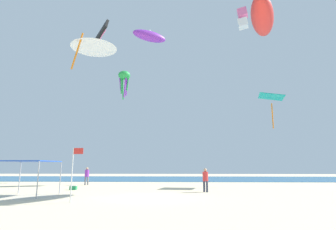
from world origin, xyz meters
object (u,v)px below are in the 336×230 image
(kite_inflatable_purple, at_px, (150,36))
(kite_inflatable_red, at_px, (262,17))
(kite_diamond_teal, at_px, (271,98))
(kite_box_pink, at_px, (243,18))
(kite_delta_white, at_px, (94,44))
(kite_parafoil_black, at_px, (99,36))
(kite_octopus_green, at_px, (124,77))
(person_leftmost, at_px, (205,178))
(canopy_tent, at_px, (29,162))
(banner_flag, at_px, (74,169))
(person_near_tent, at_px, (87,175))
(cooler_box, at_px, (73,188))

(kite_inflatable_purple, bearing_deg, kite_inflatable_red, -74.17)
(kite_diamond_teal, distance_m, kite_inflatable_red, 9.08)
(kite_box_pink, distance_m, kite_delta_white, 23.56)
(kite_parafoil_black, relative_size, kite_octopus_green, 0.99)
(kite_inflatable_purple, relative_size, kite_parafoil_black, 1.21)
(person_leftmost, distance_m, kite_box_pink, 28.70)
(canopy_tent, distance_m, banner_flag, 5.48)
(person_near_tent, height_order, kite_inflatable_purple, kite_inflatable_purple)
(person_leftmost, distance_m, kite_delta_white, 18.37)
(cooler_box, height_order, kite_diamond_teal, kite_diamond_teal)
(cooler_box, relative_size, kite_octopus_green, 0.14)
(canopy_tent, distance_m, kite_octopus_green, 22.99)
(person_leftmost, height_order, banner_flag, banner_flag)
(kite_inflatable_red, bearing_deg, kite_octopus_green, -112.85)
(person_near_tent, height_order, kite_inflatable_red, kite_inflatable_red)
(kite_diamond_teal, height_order, kite_octopus_green, kite_octopus_green)
(person_leftmost, xyz_separation_m, kite_inflatable_purple, (-5.99, 11.68, 18.25))
(canopy_tent, distance_m, kite_delta_white, 15.10)
(kite_delta_white, bearing_deg, kite_diamond_teal, -50.26)
(banner_flag, height_order, kite_inflatable_purple, kite_inflatable_purple)
(kite_inflatable_purple, bearing_deg, canopy_tent, -145.48)
(person_leftmost, xyz_separation_m, kite_delta_white, (-11.17, 4.61, 13.83))
(kite_delta_white, height_order, kite_diamond_teal, kite_delta_white)
(kite_inflatable_red, bearing_deg, kite_box_pink, -167.81)
(canopy_tent, height_order, kite_inflatable_purple, kite_inflatable_purple)
(banner_flag, bearing_deg, cooler_box, 110.78)
(kite_parafoil_black, bearing_deg, canopy_tent, 137.85)
(kite_diamond_teal, bearing_deg, kite_inflatable_purple, 84.07)
(canopy_tent, height_order, person_near_tent, canopy_tent)
(cooler_box, height_order, kite_inflatable_red, kite_inflatable_red)
(kite_inflatable_purple, xyz_separation_m, kite_diamond_teal, (14.10, -4.47, -9.96))
(canopy_tent, distance_m, person_near_tent, 11.37)
(person_leftmost, xyz_separation_m, kite_diamond_teal, (8.11, 7.21, 8.29))
(cooler_box, relative_size, kite_inflatable_purple, 0.12)
(kite_inflatable_purple, xyz_separation_m, kite_delta_white, (-5.18, -7.08, -4.41))
(canopy_tent, xyz_separation_m, person_near_tent, (0.30, 11.30, -1.17))
(kite_delta_white, xyz_separation_m, kite_diamond_teal, (19.28, 2.60, -5.55))
(kite_octopus_green, bearing_deg, person_near_tent, -103.57)
(kite_box_pink, bearing_deg, banner_flag, -19.74)
(banner_flag, xyz_separation_m, kite_inflatable_red, (13.88, 7.85, 13.78))
(person_leftmost, distance_m, banner_flag, 10.60)
(person_leftmost, xyz_separation_m, banner_flag, (-8.14, -6.74, 0.79))
(person_near_tent, relative_size, kite_delta_white, 0.28)
(banner_flag, height_order, kite_box_pink, kite_box_pink)
(person_near_tent, bearing_deg, kite_inflatable_red, 175.87)
(person_near_tent, distance_m, kite_delta_white, 14.21)
(canopy_tent, distance_m, kite_diamond_teal, 24.35)
(person_near_tent, xyz_separation_m, kite_octopus_green, (2.16, 7.74, 13.82))
(canopy_tent, relative_size, cooler_box, 5.91)
(kite_octopus_green, bearing_deg, kite_inflatable_red, -40.28)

